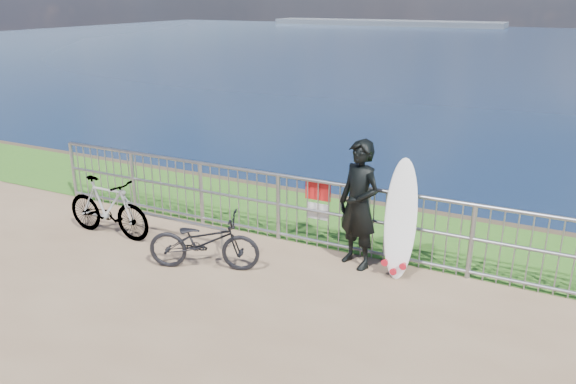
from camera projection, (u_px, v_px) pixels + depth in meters
The scene contains 8 objects.
grass_strip at pixel (332, 221), 9.91m from camera, with size 120.00×120.00×0.00m, color #2A601A.
seascape at pixel (385, 26), 151.88m from camera, with size 260.00×260.00×5.00m.
railing at pixel (308, 211), 8.78m from camera, with size 10.06×0.10×1.13m.
surfer at pixel (359, 205), 8.01m from camera, with size 0.69×0.45×1.90m, color black.
surfboard at pixel (400, 224), 7.77m from camera, with size 0.50×0.46×1.70m.
bicycle_near at pixel (204, 241), 8.07m from camera, with size 0.57×1.62×0.85m, color black.
bicycle_far at pixel (108, 207), 9.17m from camera, with size 0.47×1.66×1.00m, color black.
bike_rack at pixel (181, 223), 9.05m from camera, with size 1.76×0.05×0.37m.
Camera 1 is at (3.40, -5.86, 3.78)m, focal length 35.00 mm.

